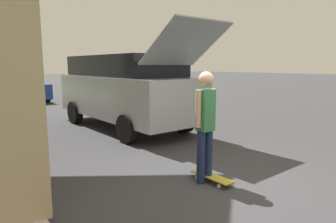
{
  "coord_description": "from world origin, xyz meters",
  "views": [
    {
      "loc": [
        -3.64,
        -2.97,
        1.86
      ],
      "look_at": [
        0.25,
        1.83,
        0.9
      ],
      "focal_mm": 32.0,
      "sensor_mm": 36.0,
      "label": 1
    }
  ],
  "objects_px": {
    "suv_parked": "(125,88)",
    "skateboard": "(212,177)",
    "skateboarder": "(205,121)",
    "car_down_street": "(21,88)"
  },
  "relations": [
    {
      "from": "skateboard",
      "to": "suv_parked",
      "type": "bearing_deg",
      "value": 76.1
    },
    {
      "from": "suv_parked",
      "to": "car_down_street",
      "type": "bearing_deg",
      "value": 94.33
    },
    {
      "from": "skateboarder",
      "to": "skateboard",
      "type": "relative_size",
      "value": 2.29
    },
    {
      "from": "skateboarder",
      "to": "skateboard",
      "type": "distance_m",
      "value": 0.92
    },
    {
      "from": "skateboarder",
      "to": "car_down_street",
      "type": "bearing_deg",
      "value": 87.83
    },
    {
      "from": "car_down_street",
      "to": "skateboarder",
      "type": "relative_size",
      "value": 2.39
    },
    {
      "from": "suv_parked",
      "to": "skateboard",
      "type": "relative_size",
      "value": 7.61
    },
    {
      "from": "skateboard",
      "to": "skateboarder",
      "type": "bearing_deg",
      "value": 139.29
    },
    {
      "from": "suv_parked",
      "to": "car_down_street",
      "type": "xyz_separation_m",
      "value": [
        -0.7,
        9.23,
        -0.5
      ]
    },
    {
      "from": "suv_parked",
      "to": "skateboarder",
      "type": "distance_m",
      "value": 4.64
    }
  ]
}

